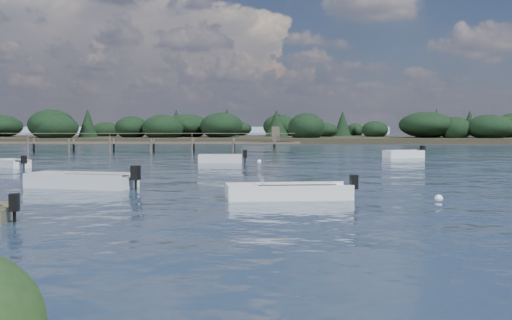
{
  "coord_description": "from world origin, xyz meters",
  "views": [
    {
      "loc": [
        2.62,
        -19.09,
        2.76
      ],
      "look_at": [
        2.29,
        14.0,
        1.0
      ],
      "focal_mm": 45.0,
      "sensor_mm": 36.0,
      "label": 1
    }
  ],
  "objects_px": {
    "tender_far_grey_b": "(404,156)",
    "tender_far_white": "(220,160)",
    "dinghy_mid_grey": "(82,184)",
    "jetty": "(31,143)",
    "tender_far_grey": "(13,165)",
    "dinghy_mid_white_a": "(288,195)"
  },
  "relations": [
    {
      "from": "tender_far_grey_b",
      "to": "tender_far_white",
      "type": "xyz_separation_m",
      "value": [
        -15.39,
        -7.58,
        -0.01
      ]
    },
    {
      "from": "dinghy_mid_grey",
      "to": "jetty",
      "type": "distance_m",
      "value": 41.87
    },
    {
      "from": "tender_far_grey_b",
      "to": "jetty",
      "type": "bearing_deg",
      "value": 162.48
    },
    {
      "from": "tender_far_grey_b",
      "to": "dinghy_mid_grey",
      "type": "xyz_separation_m",
      "value": [
        -20.34,
        -27.02,
        -0.01
      ]
    },
    {
      "from": "tender_far_grey_b",
      "to": "dinghy_mid_grey",
      "type": "height_order",
      "value": "tender_far_grey_b"
    },
    {
      "from": "dinghy_mid_grey",
      "to": "tender_far_grey",
      "type": "relative_size",
      "value": 1.78
    },
    {
      "from": "tender_far_grey",
      "to": "jetty",
      "type": "height_order",
      "value": "jetty"
    },
    {
      "from": "dinghy_mid_white_a",
      "to": "dinghy_mid_grey",
      "type": "bearing_deg",
      "value": 154.75
    },
    {
      "from": "dinghy_mid_grey",
      "to": "dinghy_mid_white_a",
      "type": "height_order",
      "value": "dinghy_mid_grey"
    },
    {
      "from": "dinghy_mid_white_a",
      "to": "jetty",
      "type": "bearing_deg",
      "value": 120.59
    },
    {
      "from": "tender_far_grey_b",
      "to": "tender_far_grey",
      "type": "xyz_separation_m",
      "value": [
        -28.86,
        -13.12,
        -0.04
      ]
    },
    {
      "from": "dinghy_mid_grey",
      "to": "tender_far_white",
      "type": "distance_m",
      "value": 20.07
    },
    {
      "from": "tender_far_white",
      "to": "tender_far_grey_b",
      "type": "bearing_deg",
      "value": 26.22
    },
    {
      "from": "dinghy_mid_grey",
      "to": "tender_far_grey",
      "type": "bearing_deg",
      "value": 121.48
    },
    {
      "from": "tender_far_grey_b",
      "to": "dinghy_mid_white_a",
      "type": "distance_m",
      "value": 33.27
    },
    {
      "from": "dinghy_mid_grey",
      "to": "jetty",
      "type": "bearing_deg",
      "value": 112.86
    },
    {
      "from": "tender_far_grey_b",
      "to": "jetty",
      "type": "height_order",
      "value": "jetty"
    },
    {
      "from": "dinghy_mid_white_a",
      "to": "tender_far_grey_b",
      "type": "bearing_deg",
      "value": 70.19
    },
    {
      "from": "jetty",
      "to": "tender_far_grey_b",
      "type": "bearing_deg",
      "value": -17.52
    },
    {
      "from": "tender_far_grey_b",
      "to": "jetty",
      "type": "xyz_separation_m",
      "value": [
        -36.6,
        11.56,
        0.8
      ]
    },
    {
      "from": "tender_far_white",
      "to": "dinghy_mid_white_a",
      "type": "height_order",
      "value": "tender_far_white"
    },
    {
      "from": "tender_far_grey",
      "to": "dinghy_mid_white_a",
      "type": "bearing_deg",
      "value": -45.96
    }
  ]
}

